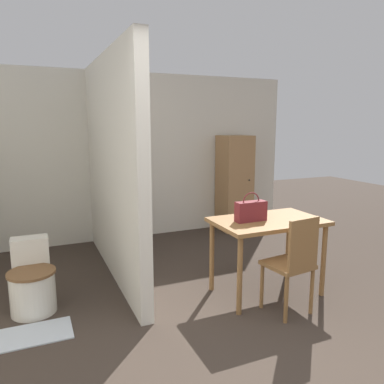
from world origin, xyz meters
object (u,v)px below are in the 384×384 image
(toilet, at_px, (32,283))
(handbag, at_px, (251,211))
(wooden_chair, at_px, (293,262))
(wooden_cabinet, at_px, (234,183))
(dining_table, at_px, (268,229))

(toilet, relative_size, handbag, 2.05)
(wooden_chair, xyz_separation_m, toilet, (-2.20, 1.04, -0.24))
(wooden_cabinet, bearing_deg, wooden_chair, -108.99)
(dining_table, height_order, wooden_cabinet, wooden_cabinet)
(dining_table, distance_m, handbag, 0.29)
(wooden_chair, distance_m, handbag, 0.64)
(dining_table, bearing_deg, handbag, 175.17)
(handbag, bearing_deg, wooden_cabinet, 63.87)
(wooden_chair, height_order, toilet, wooden_chair)
(dining_table, relative_size, toilet, 1.69)
(dining_table, distance_m, wooden_cabinet, 2.41)
(dining_table, xyz_separation_m, toilet, (-2.24, 0.57, -0.43))
(wooden_cabinet, bearing_deg, handbag, -116.13)
(wooden_chair, xyz_separation_m, handbag, (-0.16, 0.49, 0.39))
(dining_table, relative_size, wooden_cabinet, 0.71)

